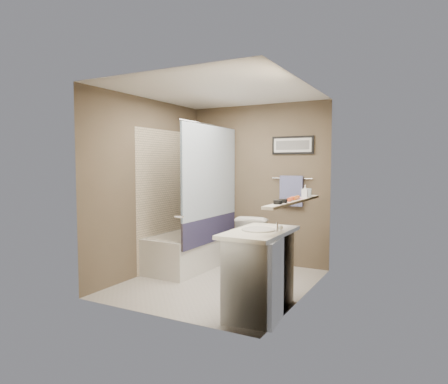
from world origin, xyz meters
The scene contains 34 objects.
ground centered at (0.00, 0.00, 0.00)m, with size 2.50×2.50×0.00m, color beige.
ceiling centered at (0.00, 0.00, 2.38)m, with size 2.20×2.50×0.04m, color white.
wall_back centered at (0.00, 1.23, 1.20)m, with size 2.20×0.04×2.40m, color brown.
wall_front centered at (0.00, -1.23, 1.20)m, with size 2.20×0.04×2.40m, color brown.
wall_left centered at (-1.08, 0.00, 1.20)m, with size 0.04×2.50×2.40m, color brown.
wall_right centered at (1.08, 0.00, 1.20)m, with size 0.04×2.50×2.40m, color brown.
tile_surround centered at (-1.09, 0.50, 1.00)m, with size 0.02×1.55×2.00m, color beige.
curtain_rod centered at (-0.40, 0.50, 2.05)m, with size 0.02×0.02×1.55m, color silver.
curtain_upper centered at (-0.40, 0.50, 1.40)m, with size 0.03×1.45×1.28m, color silver.
curtain_lower centered at (-0.40, 0.50, 0.58)m, with size 0.03×1.45×0.36m, color #2B284B.
mirror centered at (1.09, -0.15, 1.62)m, with size 0.02×1.60×1.00m, color silver.
shelf centered at (1.04, -0.15, 1.10)m, with size 0.12×1.60×0.03m, color silver.
towel_bar centered at (0.55, 1.22, 1.30)m, with size 0.02×0.02×0.60m, color silver.
towel centered at (0.55, 1.20, 1.12)m, with size 0.34×0.05×0.44m, color #9099D2.
art_frame centered at (0.55, 1.23, 1.78)m, with size 0.62×0.03×0.26m, color black.
art_mat centered at (0.55, 1.22, 1.78)m, with size 0.56×0.00×0.20m, color white.
art_image centered at (0.55, 1.22, 1.78)m, with size 0.50×0.00×0.13m, color #595959.
door centered at (0.55, -1.24, 1.00)m, with size 0.80×0.02×2.00m, color silver.
door_handle centered at (0.22, -1.19, 1.00)m, with size 0.02×0.02×0.10m, color silver.
bathtub centered at (-0.75, 0.51, 0.25)m, with size 0.70×1.50×0.50m, color silver.
tub_rim centered at (-0.75, 0.51, 0.50)m, with size 0.56×1.36×0.02m, color beige.
toilet centered at (0.15, 0.92, 0.39)m, with size 0.44×0.76×0.78m, color white.
vanity centered at (0.85, -0.67, 0.40)m, with size 0.50×0.90×0.80m, color silver.
countertop centered at (0.84, -0.67, 0.82)m, with size 0.54×0.96×0.04m, color white.
sink_basin centered at (0.83, -0.67, 0.85)m, with size 0.34×0.34×0.01m, color silver.
faucet_spout centered at (1.03, -0.67, 0.89)m, with size 0.02×0.02×0.10m, color silver.
faucet_knob centered at (1.03, -0.57, 0.87)m, with size 0.05×0.05×0.05m, color white.
candle_bowl_near centered at (1.04, -0.67, 1.14)m, with size 0.09×0.09×0.04m, color black.
candle_bowl_far centered at (1.04, -0.52, 1.14)m, with size 0.09×0.09×0.04m, color black.
hair_brush_front centered at (1.04, -0.28, 1.14)m, with size 0.04×0.04×0.22m, color #D6451E.
hair_brush_back centered at (1.04, -0.10, 1.14)m, with size 0.04×0.04×0.22m, color #C9571C.
pink_comb centered at (1.04, 0.00, 1.12)m, with size 0.03×0.16×0.01m, color pink.
glass_jar centered at (1.04, 0.37, 1.17)m, with size 0.08×0.08×0.10m, color white.
soap_bottle centered at (1.04, 0.24, 1.19)m, with size 0.07×0.07×0.15m, color #999999.
Camera 1 is at (2.40, -4.35, 1.51)m, focal length 32.00 mm.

